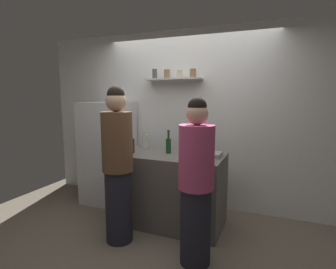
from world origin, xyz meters
TOP-DOWN VIEW (x-y plane):
  - ground_plane at (0.00, 0.00)m, footprint 5.28×5.28m
  - back_wall_assembly at (-0.00, 1.25)m, footprint 4.80×0.32m
  - refrigerator at (-1.18, 0.85)m, footprint 0.68×0.69m
  - counter at (-0.03, 0.49)m, footprint 1.41×0.71m
  - baking_pan at (0.46, 0.56)m, footprint 0.34×0.24m
  - utensil_holder at (0.18, 0.76)m, footprint 0.12×0.12m
  - wine_bottle_pale_glass at (-0.42, 0.19)m, footprint 0.08×0.08m
  - wine_bottle_green_glass at (-0.04, 0.53)m, footprint 0.07×0.07m
  - wine_bottle_amber_glass at (-0.48, 0.37)m, footprint 0.07×0.07m
  - water_bottle_plastic at (-0.47, 0.72)m, footprint 0.08×0.08m
  - person_brown_jacket at (-0.38, -0.12)m, footprint 0.34×0.34m
  - person_pink_top at (0.55, -0.20)m, footprint 0.34×0.34m

SIDE VIEW (x-z plane):
  - ground_plane at x=0.00m, z-range 0.00..0.00m
  - counter at x=-0.03m, z-range 0.00..0.92m
  - refrigerator at x=-1.18m, z-range 0.00..1.56m
  - person_pink_top at x=0.55m, z-range -0.01..1.63m
  - person_brown_jacket at x=-0.38m, z-range 0.00..1.76m
  - baking_pan at x=0.46m, z-range 0.92..0.97m
  - utensil_holder at x=0.18m, z-range 0.87..1.09m
  - wine_bottle_amber_glass at x=-0.48m, z-range 0.89..1.16m
  - water_bottle_plastic at x=-0.47m, z-range 0.91..1.15m
  - wine_bottle_green_glass at x=-0.04m, z-range 0.88..1.18m
  - wine_bottle_pale_glass at x=-0.42m, z-range 0.88..1.18m
  - back_wall_assembly at x=0.00m, z-range 0.00..2.60m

